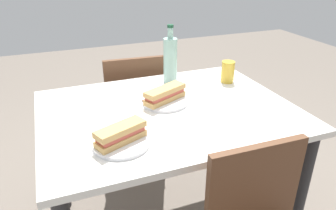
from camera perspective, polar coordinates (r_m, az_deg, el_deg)
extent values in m
cube|color=silver|center=(1.53, 0.00, -1.18)|extent=(1.19, 0.90, 0.03)
cylinder|color=#262628|center=(1.73, 22.48, -15.03)|extent=(0.06, 0.06, 0.74)
cylinder|color=#262628|center=(1.98, -19.08, -8.78)|extent=(0.06, 0.06, 0.74)
cylinder|color=#262628|center=(2.23, 9.34, -3.44)|extent=(0.06, 0.06, 0.74)
cube|color=brown|center=(2.29, -6.56, -0.17)|extent=(0.43, 0.43, 0.02)
cube|color=brown|center=(2.04, -5.88, 2.95)|extent=(0.38, 0.06, 0.40)
cylinder|color=brown|center=(2.58, -3.12, -2.56)|extent=(0.04, 0.04, 0.44)
cylinder|color=brown|center=(2.54, -11.06, -3.63)|extent=(0.04, 0.04, 0.44)
cylinder|color=brown|center=(2.28, -0.95, -6.69)|extent=(0.04, 0.04, 0.44)
cylinder|color=brown|center=(2.23, -9.98, -8.02)|extent=(0.04, 0.04, 0.44)
cube|color=brown|center=(1.24, 15.06, -14.77)|extent=(0.38, 0.04, 0.40)
cylinder|color=white|center=(1.58, -0.53, 0.58)|extent=(0.23, 0.23, 0.01)
cube|color=tan|center=(1.57, -0.53, 1.24)|extent=(0.23, 0.16, 0.02)
cube|color=#B74C3D|center=(1.56, -0.54, 1.95)|extent=(0.22, 0.14, 0.02)
cube|color=tan|center=(1.55, -0.54, 2.68)|extent=(0.23, 0.16, 0.02)
cube|color=silver|center=(1.63, -0.64, 1.76)|extent=(0.10, 0.04, 0.00)
cube|color=#59331E|center=(1.58, -3.33, 1.06)|extent=(0.08, 0.03, 0.01)
cylinder|color=white|center=(1.26, -8.34, -6.74)|extent=(0.23, 0.23, 0.01)
cube|color=tan|center=(1.25, -8.40, -5.97)|extent=(0.22, 0.14, 0.02)
cube|color=#B74C3D|center=(1.24, -8.46, -5.13)|extent=(0.20, 0.13, 0.02)
cube|color=tan|center=(1.23, -8.53, -4.27)|extent=(0.22, 0.14, 0.02)
cube|color=silver|center=(1.32, -8.46, -4.77)|extent=(0.09, 0.06, 0.00)
cube|color=#59331E|center=(1.26, -11.31, -6.33)|extent=(0.07, 0.05, 0.01)
cylinder|color=#99C6B7|center=(1.80, 0.41, 7.90)|extent=(0.08, 0.08, 0.25)
cylinder|color=#99C6B7|center=(1.76, 0.43, 12.74)|extent=(0.03, 0.03, 0.06)
cylinder|color=#19472D|center=(1.75, 0.43, 13.94)|extent=(0.03, 0.03, 0.02)
cylinder|color=gold|center=(1.85, 10.64, 5.85)|extent=(0.07, 0.07, 0.12)
cube|color=white|center=(1.59, -13.61, -0.16)|extent=(0.16, 0.16, 0.00)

